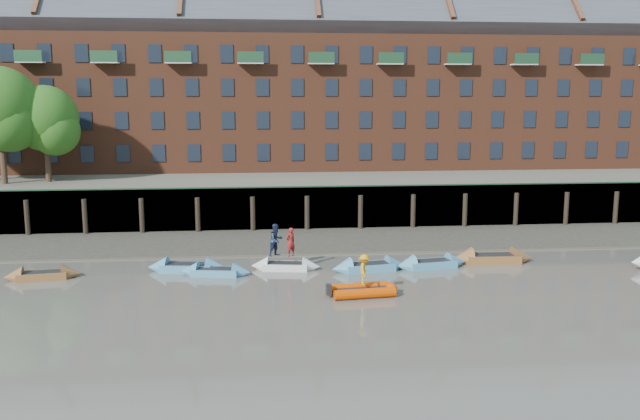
{
  "coord_description": "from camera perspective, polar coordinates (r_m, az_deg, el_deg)",
  "views": [
    {
      "loc": [
        -5.89,
        -27.4,
        9.92
      ],
      "look_at": [
        -2.0,
        12.0,
        3.2
      ],
      "focal_mm": 38.0,
      "sensor_mm": 36.0,
      "label": 1
    }
  ],
  "objects": [
    {
      "name": "ground",
      "position": [
        29.74,
        6.22,
        -9.92
      ],
      "size": [
        220.0,
        220.0,
        0.0
      ],
      "primitive_type": "plane",
      "color": "#625C53",
      "rests_on": "ground"
    },
    {
      "name": "foreshore",
      "position": [
        46.85,
        1.72,
        -2.6
      ],
      "size": [
        110.0,
        8.0,
        0.5
      ],
      "primitive_type": "cube",
      "color": "#3D382F",
      "rests_on": "ground"
    },
    {
      "name": "mud_band",
      "position": [
        43.56,
        2.29,
        -3.54
      ],
      "size": [
        110.0,
        1.6,
        0.1
      ],
      "primitive_type": "cube",
      "color": "#4C4336",
      "rests_on": "ground"
    },
    {
      "name": "river_wall",
      "position": [
        50.82,
        1.1,
        0.2
      ],
      "size": [
        110.0,
        1.23,
        3.3
      ],
      "color": "#2D2A26",
      "rests_on": "ground"
    },
    {
      "name": "bank_terrace",
      "position": [
        64.22,
        -0.33,
        2.19
      ],
      "size": [
        110.0,
        28.0,
        3.2
      ],
      "primitive_type": "cube",
      "color": "#5E594D",
      "rests_on": "ground"
    },
    {
      "name": "apartment_terrace",
      "position": [
        64.73,
        -0.42,
        12.21
      ],
      "size": [
        80.6,
        15.56,
        20.98
      ],
      "color": "brown",
      "rests_on": "bank_terrace"
    },
    {
      "name": "rowboat_0",
      "position": [
        40.15,
        -22.32,
        -5.11
      ],
      "size": [
        4.12,
        1.74,
        1.16
      ],
      "rotation": [
        0.0,
        0.0,
        0.15
      ],
      "color": "brown",
      "rests_on": "ground"
    },
    {
      "name": "rowboat_1",
      "position": [
        39.48,
        -11.13,
        -4.76
      ],
      "size": [
        4.65,
        1.88,
        1.31
      ],
      "rotation": [
        0.0,
        0.0,
        -0.13
      ],
      "color": "teal",
      "rests_on": "ground"
    },
    {
      "name": "rowboat_2",
      "position": [
        38.34,
        -8.78,
        -5.16
      ],
      "size": [
        4.11,
        1.82,
        1.15
      ],
      "rotation": [
        0.0,
        0.0,
        -0.17
      ],
      "color": "teal",
      "rests_on": "ground"
    },
    {
      "name": "rowboat_3",
      "position": [
        39.17,
        -2.92,
        -4.74
      ],
      "size": [
        4.12,
        1.77,
        1.16
      ],
      "rotation": [
        0.0,
        0.0,
        -0.16
      ],
      "color": "silver",
      "rests_on": "ground"
    },
    {
      "name": "rowboat_4",
      "position": [
        38.96,
        4.16,
        -4.8
      ],
      "size": [
        4.54,
        1.93,
        1.28
      ],
      "rotation": [
        0.0,
        0.0,
        0.15
      ],
      "color": "teal",
      "rests_on": "ground"
    },
    {
      "name": "rowboat_5",
      "position": [
        40.08,
        9.35,
        -4.5
      ],
      "size": [
        4.48,
        1.97,
        1.26
      ],
      "rotation": [
        0.0,
        0.0,
        0.17
      ],
      "color": "teal",
      "rests_on": "ground"
    },
    {
      "name": "rowboat_6",
      "position": [
        42.03,
        14.29,
        -3.97
      ],
      "size": [
        4.97,
        1.57,
        1.43
      ],
      "rotation": [
        0.0,
        0.0,
        -0.03
      ],
      "color": "brown",
      "rests_on": "ground"
    },
    {
      "name": "rib_tender",
      "position": [
        34.29,
        3.8,
        -6.76
      ],
      "size": [
        3.46,
        1.93,
        0.59
      ],
      "rotation": [
        0.0,
        0.0,
        0.11
      ],
      "color": "#D13F00",
      "rests_on": "ground"
    },
    {
      "name": "person_rower_a",
      "position": [
        38.89,
        -2.49,
        -2.71
      ],
      "size": [
        0.73,
        0.68,
        1.67
      ],
      "primitive_type": "imported",
      "rotation": [
        0.0,
        0.0,
        3.75
      ],
      "color": "maroon",
      "rests_on": "rowboat_3"
    },
    {
      "name": "person_rower_b",
      "position": [
        38.96,
        -3.71,
        -2.54
      ],
      "size": [
        1.16,
        1.13,
        1.89
      ],
      "primitive_type": "imported",
      "rotation": [
        0.0,
        0.0,
        0.69
      ],
      "color": "#19233F",
      "rests_on": "rowboat_3"
    },
    {
      "name": "person_rib_crew",
      "position": [
        34.03,
        3.76,
        -5.02
      ],
      "size": [
        0.77,
        1.1,
        1.56
      ],
      "primitive_type": "imported",
      "rotation": [
        0.0,
        0.0,
        1.36
      ],
      "color": "orange",
      "rests_on": "rib_tender"
    }
  ]
}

